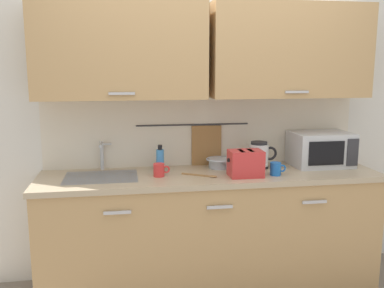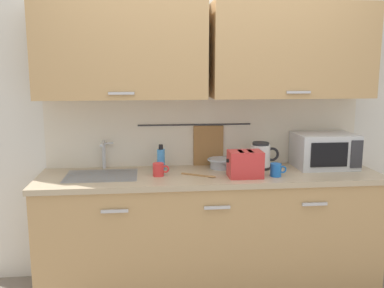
{
  "view_description": "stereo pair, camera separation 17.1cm",
  "coord_description": "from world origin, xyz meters",
  "px_view_note": "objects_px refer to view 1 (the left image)",
  "views": [
    {
      "loc": [
        -0.63,
        -2.68,
        1.67
      ],
      "look_at": [
        -0.14,
        0.33,
        1.12
      ],
      "focal_mm": 39.34,
      "sensor_mm": 36.0,
      "label": 1
    },
    {
      "loc": [
        -0.46,
        -2.71,
        1.67
      ],
      "look_at": [
        -0.14,
        0.33,
        1.12
      ],
      "focal_mm": 39.34,
      "sensor_mm": 36.0,
      "label": 2
    }
  ],
  "objects_px": {
    "toaster": "(246,163)",
    "microwave": "(321,149)",
    "electric_kettle": "(259,155)",
    "wooden_spoon": "(204,176)",
    "mug_near_sink": "(159,170)",
    "mixing_bowl": "(220,162)",
    "mug_by_kettle": "(276,169)",
    "dish_soap_bottle": "(160,159)"
  },
  "relations": [
    {
      "from": "mixing_bowl",
      "to": "wooden_spoon",
      "type": "relative_size",
      "value": 0.86
    },
    {
      "from": "toaster",
      "to": "wooden_spoon",
      "type": "height_order",
      "value": "toaster"
    },
    {
      "from": "dish_soap_bottle",
      "to": "mug_by_kettle",
      "type": "relative_size",
      "value": 1.63
    },
    {
      "from": "dish_soap_bottle",
      "to": "electric_kettle",
      "type": "bearing_deg",
      "value": -3.61
    },
    {
      "from": "mug_near_sink",
      "to": "mixing_bowl",
      "type": "xyz_separation_m",
      "value": [
        0.49,
        0.19,
        -0.0
      ]
    },
    {
      "from": "wooden_spoon",
      "to": "microwave",
      "type": "bearing_deg",
      "value": 10.89
    },
    {
      "from": "mug_near_sink",
      "to": "mixing_bowl",
      "type": "distance_m",
      "value": 0.53
    },
    {
      "from": "electric_kettle",
      "to": "dish_soap_bottle",
      "type": "xyz_separation_m",
      "value": [
        -0.77,
        0.05,
        -0.01
      ]
    },
    {
      "from": "microwave",
      "to": "wooden_spoon",
      "type": "distance_m",
      "value": 1.02
    },
    {
      "from": "mixing_bowl",
      "to": "mug_by_kettle",
      "type": "distance_m",
      "value": 0.46
    },
    {
      "from": "microwave",
      "to": "electric_kettle",
      "type": "xyz_separation_m",
      "value": [
        -0.51,
        0.0,
        -0.03
      ]
    },
    {
      "from": "mug_near_sink",
      "to": "toaster",
      "type": "xyz_separation_m",
      "value": [
        0.62,
        -0.1,
        0.05
      ]
    },
    {
      "from": "toaster",
      "to": "microwave",
      "type": "bearing_deg",
      "value": 18.87
    },
    {
      "from": "mug_by_kettle",
      "to": "wooden_spoon",
      "type": "distance_m",
      "value": 0.53
    },
    {
      "from": "mug_near_sink",
      "to": "wooden_spoon",
      "type": "relative_size",
      "value": 0.48
    },
    {
      "from": "microwave",
      "to": "electric_kettle",
      "type": "height_order",
      "value": "microwave"
    },
    {
      "from": "electric_kettle",
      "to": "mixing_bowl",
      "type": "relative_size",
      "value": 1.06
    },
    {
      "from": "microwave",
      "to": "toaster",
      "type": "bearing_deg",
      "value": -161.13
    },
    {
      "from": "microwave",
      "to": "mixing_bowl",
      "type": "distance_m",
      "value": 0.82
    },
    {
      "from": "mug_near_sink",
      "to": "mixing_bowl",
      "type": "relative_size",
      "value": 0.56
    },
    {
      "from": "toaster",
      "to": "wooden_spoon",
      "type": "relative_size",
      "value": 1.03
    },
    {
      "from": "electric_kettle",
      "to": "mug_near_sink",
      "type": "height_order",
      "value": "electric_kettle"
    },
    {
      "from": "mug_near_sink",
      "to": "mixing_bowl",
      "type": "height_order",
      "value": "mug_near_sink"
    },
    {
      "from": "mug_near_sink",
      "to": "toaster",
      "type": "distance_m",
      "value": 0.63
    },
    {
      "from": "electric_kettle",
      "to": "toaster",
      "type": "xyz_separation_m",
      "value": [
        -0.18,
        -0.24,
        -0.01
      ]
    },
    {
      "from": "dish_soap_bottle",
      "to": "wooden_spoon",
      "type": "bearing_deg",
      "value": -39.8
    },
    {
      "from": "electric_kettle",
      "to": "toaster",
      "type": "distance_m",
      "value": 0.3
    },
    {
      "from": "microwave",
      "to": "mug_near_sink",
      "type": "bearing_deg",
      "value": -173.9
    },
    {
      "from": "toaster",
      "to": "wooden_spoon",
      "type": "bearing_deg",
      "value": 171.37
    },
    {
      "from": "microwave",
      "to": "mug_by_kettle",
      "type": "bearing_deg",
      "value": -152.31
    },
    {
      "from": "mug_by_kettle",
      "to": "mixing_bowl",
      "type": "bearing_deg",
      "value": 140.27
    },
    {
      "from": "electric_kettle",
      "to": "wooden_spoon",
      "type": "relative_size",
      "value": 0.91
    },
    {
      "from": "mug_near_sink",
      "to": "wooden_spoon",
      "type": "xyz_separation_m",
      "value": [
        0.32,
        -0.05,
        -0.04
      ]
    },
    {
      "from": "electric_kettle",
      "to": "microwave",
      "type": "bearing_deg",
      "value": -0.47
    },
    {
      "from": "microwave",
      "to": "toaster",
      "type": "height_order",
      "value": "microwave"
    },
    {
      "from": "mixing_bowl",
      "to": "wooden_spoon",
      "type": "distance_m",
      "value": 0.3
    },
    {
      "from": "mug_by_kettle",
      "to": "toaster",
      "type": "bearing_deg",
      "value": 178.32
    },
    {
      "from": "microwave",
      "to": "mixing_bowl",
      "type": "xyz_separation_m",
      "value": [
        -0.82,
        0.05,
        -0.09
      ]
    },
    {
      "from": "dish_soap_bottle",
      "to": "mug_near_sink",
      "type": "distance_m",
      "value": 0.2
    },
    {
      "from": "mixing_bowl",
      "to": "wooden_spoon",
      "type": "xyz_separation_m",
      "value": [
        -0.17,
        -0.24,
        -0.04
      ]
    },
    {
      "from": "mixing_bowl",
      "to": "mug_by_kettle",
      "type": "bearing_deg",
      "value": -39.73
    },
    {
      "from": "microwave",
      "to": "dish_soap_bottle",
      "type": "xyz_separation_m",
      "value": [
        -1.28,
        0.05,
        -0.05
      ]
    }
  ]
}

